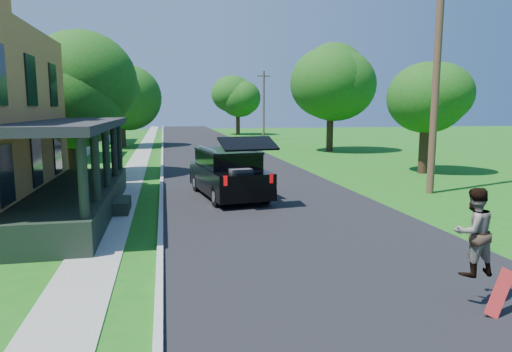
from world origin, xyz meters
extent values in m
plane|color=#166113|center=(0.00, 0.00, 0.00)|extent=(140.00, 140.00, 0.00)
cube|color=black|center=(0.00, 20.00, 0.00)|extent=(8.00, 120.00, 0.02)
cube|color=#ABABA6|center=(-4.05, 20.00, 0.00)|extent=(0.15, 120.00, 0.12)
cube|color=gray|center=(-5.60, 20.00, 0.00)|extent=(1.30, 120.00, 0.03)
cube|color=black|center=(-6.80, 6.00, 0.45)|extent=(2.40, 10.00, 0.90)
cube|color=black|center=(-6.80, 6.00, 3.00)|extent=(2.60, 10.30, 0.25)
cube|color=#9D988B|center=(-13.50, 24.00, 2.50)|extent=(8.00, 8.00, 5.00)
pyramid|color=black|center=(-13.50, 24.00, 7.20)|extent=(12.78, 12.78, 2.20)
cube|color=#9D988B|center=(-13.50, 40.00, 2.50)|extent=(8.00, 8.00, 5.00)
pyramid|color=black|center=(-13.50, 40.00, 7.20)|extent=(12.78, 12.78, 2.20)
cube|color=black|center=(-1.40, 7.88, 0.74)|extent=(2.81, 5.25, 0.97)
cube|color=black|center=(-1.42, 8.05, 1.51)|extent=(2.36, 3.35, 0.62)
cube|color=black|center=(-1.42, 8.05, 1.85)|extent=(2.42, 3.45, 0.09)
cube|color=black|center=(-1.04, 5.47, 2.33)|extent=(2.06, 1.31, 0.43)
cube|color=#36363B|center=(-1.18, 6.40, 1.08)|extent=(0.89, 0.79, 0.51)
cube|color=silver|center=(-2.26, 7.93, 1.95)|extent=(0.47, 2.73, 0.07)
cube|color=silver|center=(-0.59, 8.18, 1.95)|extent=(0.47, 2.73, 0.07)
cube|color=#990505|center=(-1.87, 5.31, 1.08)|extent=(0.14, 0.09, 0.34)
cube|color=#990505|center=(-0.21, 5.56, 1.08)|extent=(0.14, 0.09, 0.34)
cylinder|color=black|center=(-2.55, 9.38, 0.39)|extent=(0.38, 0.80, 0.77)
cylinder|color=black|center=(-0.74, 9.65, 0.39)|extent=(0.38, 0.80, 0.77)
cylinder|color=black|center=(-2.06, 6.12, 0.39)|extent=(0.38, 0.80, 0.77)
cylinder|color=black|center=(-0.25, 6.39, 0.39)|extent=(0.38, 0.80, 0.77)
imported|color=black|center=(1.46, -3.00, 1.36)|extent=(0.81, 0.65, 1.59)
cube|color=#A40E0E|center=(1.68, -3.48, 0.40)|extent=(0.65, 0.30, 0.83)
cylinder|color=black|center=(-8.56, 14.66, 1.26)|extent=(0.58, 0.58, 2.53)
sphere|color=#2D751F|center=(-8.56, 14.66, 4.16)|extent=(5.61, 5.61, 4.91)
sphere|color=#2D751F|center=(-8.25, 14.34, 5.25)|extent=(4.86, 4.86, 4.25)
sphere|color=#2D751F|center=(-8.95, 15.08, 4.71)|extent=(4.99, 4.99, 4.36)
cylinder|color=black|center=(-7.56, 33.10, 1.42)|extent=(0.66, 0.66, 2.85)
sphere|color=#2D751F|center=(-7.56, 33.10, 4.73)|extent=(6.93, 6.93, 5.64)
sphere|color=#2D751F|center=(-7.26, 32.73, 5.98)|extent=(6.00, 6.00, 4.89)
sphere|color=#2D751F|center=(-7.92, 33.60, 5.35)|extent=(6.16, 6.16, 5.01)
cylinder|color=black|center=(9.95, 12.51, 1.38)|extent=(0.66, 0.66, 2.77)
sphere|color=#2D751F|center=(9.95, 12.51, 4.09)|extent=(5.20, 5.20, 3.98)
sphere|color=#2D751F|center=(10.18, 12.12, 4.98)|extent=(4.51, 4.51, 3.45)
sphere|color=#2D751F|center=(9.67, 13.01, 4.54)|extent=(4.62, 4.62, 3.54)
cylinder|color=black|center=(9.53, 25.79, 1.72)|extent=(0.62, 0.62, 3.45)
sphere|color=#2D751F|center=(9.53, 25.79, 5.46)|extent=(6.79, 6.79, 6.05)
sphere|color=#2D751F|center=(9.95, 25.55, 6.81)|extent=(5.88, 5.88, 5.24)
sphere|color=#2D751F|center=(8.99, 26.11, 6.13)|extent=(6.04, 6.04, 5.38)
cylinder|color=black|center=(5.78, 50.15, 1.68)|extent=(0.58, 0.58, 3.36)
sphere|color=#2D751F|center=(5.78, 50.15, 5.09)|extent=(5.78, 5.78, 5.18)
sphere|color=#2D751F|center=(6.12, 49.83, 6.24)|extent=(5.01, 5.01, 4.49)
sphere|color=#2D751F|center=(5.36, 50.58, 5.66)|extent=(5.14, 5.14, 4.60)
cylinder|color=#4A3222|center=(7.00, 7.09, 5.92)|extent=(0.35, 0.35, 11.84)
cylinder|color=#4A3222|center=(7.00, 39.78, 3.77)|extent=(0.24, 0.24, 7.54)
cube|color=#4A3222|center=(7.00, 39.78, 7.00)|extent=(1.45, 0.16, 0.11)
camera|label=1|loc=(-3.87, -9.92, 3.54)|focal=32.00mm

